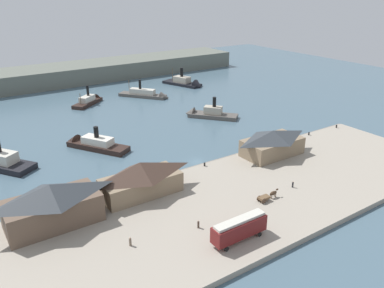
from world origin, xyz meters
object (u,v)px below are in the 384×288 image
(ferry_shed_central_terminal, at_px, (52,204))
(mooring_post_east, at_px, (309,134))
(ferry_shed_east_terminal, at_px, (141,178))
(pedestrian_standing_center, at_px, (130,242))
(ferry_outer_harbor, at_px, (91,144))
(street_tram, at_px, (239,228))
(pedestrian_near_cart, at_px, (293,185))
(ferry_departing_north, at_px, (148,95))
(mooring_post_center_east, at_px, (336,126))
(ferry_approaching_east, at_px, (187,83))
(ferry_moored_east, at_px, (206,114))
(pedestrian_walking_west, at_px, (198,224))
(ferry_mid_harbor, at_px, (90,100))
(mooring_post_west, at_px, (292,139))
(mooring_post_center_west, at_px, (205,164))
(ferry_shed_customs_shed, at_px, (272,142))
(horse_cart, at_px, (268,196))

(ferry_shed_central_terminal, xyz_separation_m, mooring_post_east, (78.17, 4.92, -3.83))
(ferry_shed_east_terminal, relative_size, pedestrian_standing_center, 10.07)
(ferry_shed_east_terminal, height_order, ferry_outer_harbor, ferry_shed_east_terminal)
(street_tram, xyz_separation_m, mooring_post_east, (52.18, 28.72, -2.12))
(pedestrian_near_cart, relative_size, ferry_departing_north, 0.08)
(mooring_post_center_east, bearing_deg, ferry_approaching_east, 94.66)
(mooring_post_east, bearing_deg, ferry_approaching_east, 85.39)
(ferry_moored_east, bearing_deg, pedestrian_near_cart, -105.98)
(street_tram, bearing_deg, pedestrian_walking_west, 118.36)
(street_tram, height_order, mooring_post_center_east, street_tram)
(ferry_shed_east_terminal, xyz_separation_m, ferry_outer_harbor, (1.41, 34.20, -3.78))
(pedestrian_walking_west, height_order, ferry_mid_harbor, ferry_mid_harbor)
(ferry_shed_central_terminal, relative_size, ferry_approaching_east, 0.83)
(ferry_approaching_east, bearing_deg, ferry_shed_east_terminal, -128.82)
(pedestrian_near_cart, distance_m, mooring_post_west, 29.35)
(street_tram, relative_size, pedestrian_near_cart, 7.13)
(ferry_shed_central_terminal, bearing_deg, mooring_post_west, 3.66)
(pedestrian_standing_center, relative_size, ferry_outer_harbor, 0.09)
(ferry_shed_central_terminal, height_order, ferry_approaching_east, ferry_shed_central_terminal)
(ferry_outer_harbor, bearing_deg, mooring_post_center_west, -58.75)
(ferry_departing_north, bearing_deg, ferry_shed_central_terminal, -128.79)
(mooring_post_west, distance_m, mooring_post_center_west, 31.49)
(ferry_mid_harbor, relative_size, ferry_approaching_east, 0.73)
(mooring_post_east, distance_m, ferry_outer_harbor, 65.09)
(pedestrian_standing_center, bearing_deg, ferry_outer_harbor, 76.99)
(pedestrian_near_cart, xyz_separation_m, mooring_post_east, (29.22, 20.39, -0.25))
(ferry_shed_customs_shed, xyz_separation_m, ferry_approaching_east, (26.21, 81.50, -3.50))
(ferry_shed_east_terminal, relative_size, ferry_departing_north, 0.87)
(horse_cart, height_order, mooring_post_center_west, horse_cart)
(pedestrian_walking_west, xyz_separation_m, mooring_post_east, (56.05, 21.55, -0.29))
(pedestrian_near_cart, relative_size, ferry_approaching_east, 0.07)
(mooring_post_center_west, bearing_deg, ferry_shed_central_terminal, -172.92)
(ferry_moored_east, distance_m, ferry_mid_harbor, 48.64)
(ferry_shed_east_terminal, bearing_deg, mooring_post_center_east, 2.75)
(street_tram, bearing_deg, mooring_post_west, 32.49)
(ferry_shed_customs_shed, bearing_deg, ferry_moored_east, 80.49)
(ferry_shed_east_terminal, distance_m, ferry_outer_harbor, 34.43)
(mooring_post_east, height_order, mooring_post_center_east, same)
(pedestrian_near_cart, distance_m, ferry_moored_east, 57.29)
(street_tram, distance_m, mooring_post_east, 59.60)
(ferry_outer_harbor, bearing_deg, ferry_departing_north, 44.95)
(ferry_departing_north, bearing_deg, ferry_shed_east_terminal, -118.97)
(ferry_shed_east_terminal, xyz_separation_m, mooring_post_west, (51.32, 3.50, -3.41))
(ferry_shed_central_terminal, xyz_separation_m, horse_cart, (40.33, -16.33, -3.35))
(ferry_shed_east_terminal, xyz_separation_m, ferry_approaching_east, (65.25, 81.09, -3.85))
(pedestrian_standing_center, height_order, ferry_departing_north, ferry_departing_north)
(ferry_shed_central_terminal, relative_size, ferry_departing_north, 0.88)
(ferry_shed_central_terminal, xyz_separation_m, mooring_post_west, (70.45, 4.51, -3.83))
(mooring_post_center_west, xyz_separation_m, ferry_approaching_east, (45.42, 77.25, -0.44))
(horse_cart, distance_m, pedestrian_standing_center, 31.31)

